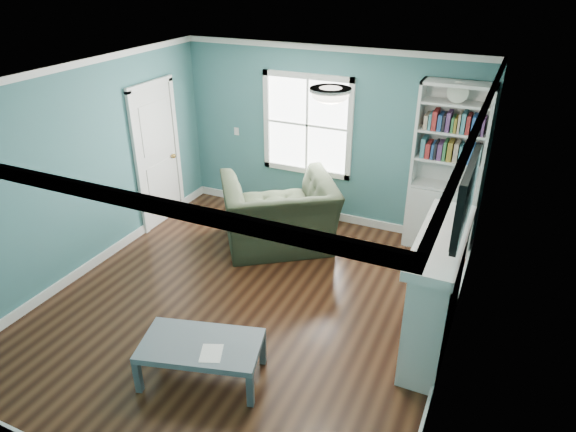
% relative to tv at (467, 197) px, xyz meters
% --- Properties ---
extents(floor, '(5.00, 5.00, 0.00)m').
position_rel_tv_xyz_m(floor, '(-2.20, -0.20, -1.72)').
color(floor, black).
rests_on(floor, ground).
extents(room_walls, '(5.00, 5.00, 5.00)m').
position_rel_tv_xyz_m(room_walls, '(-2.20, -0.20, -0.14)').
color(room_walls, '#3C797A').
rests_on(room_walls, ground).
extents(trim, '(4.50, 5.00, 2.60)m').
position_rel_tv_xyz_m(trim, '(-2.20, -0.20, -0.49)').
color(trim, white).
rests_on(trim, ground).
extents(window, '(1.40, 0.06, 1.50)m').
position_rel_tv_xyz_m(window, '(-2.50, 2.29, -0.27)').
color(window, white).
rests_on(window, room_walls).
extents(bookshelf, '(0.90, 0.35, 2.31)m').
position_rel_tv_xyz_m(bookshelf, '(-0.43, 2.10, -0.80)').
color(bookshelf, silver).
rests_on(bookshelf, ground).
extents(fireplace, '(0.44, 1.58, 1.30)m').
position_rel_tv_xyz_m(fireplace, '(-0.12, 0.00, -1.09)').
color(fireplace, black).
rests_on(fireplace, ground).
extents(tv, '(0.06, 1.10, 0.65)m').
position_rel_tv_xyz_m(tv, '(0.00, 0.00, 0.00)').
color(tv, black).
rests_on(tv, fireplace).
extents(door, '(0.12, 0.98, 2.17)m').
position_rel_tv_xyz_m(door, '(-4.42, 1.20, -0.65)').
color(door, silver).
rests_on(door, ground).
extents(ceiling_fixture, '(0.38, 0.38, 0.15)m').
position_rel_tv_xyz_m(ceiling_fixture, '(-1.30, -0.10, 0.82)').
color(ceiling_fixture, white).
rests_on(ceiling_fixture, room_walls).
extents(light_switch, '(0.08, 0.01, 0.12)m').
position_rel_tv_xyz_m(light_switch, '(-3.70, 2.28, -0.52)').
color(light_switch, white).
rests_on(light_switch, room_walls).
extents(recliner, '(1.77, 1.65, 1.30)m').
position_rel_tv_xyz_m(recliner, '(-2.46, 1.21, -1.08)').
color(recliner, black).
rests_on(recliner, ground).
extents(coffee_table, '(1.25, 0.89, 0.41)m').
position_rel_tv_xyz_m(coffee_table, '(-2.03, -1.40, -1.37)').
color(coffee_table, '#464F54').
rests_on(coffee_table, ground).
extents(paper_sheet, '(0.28, 0.30, 0.00)m').
position_rel_tv_xyz_m(paper_sheet, '(-1.87, -1.48, -1.31)').
color(paper_sheet, white).
rests_on(paper_sheet, coffee_table).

